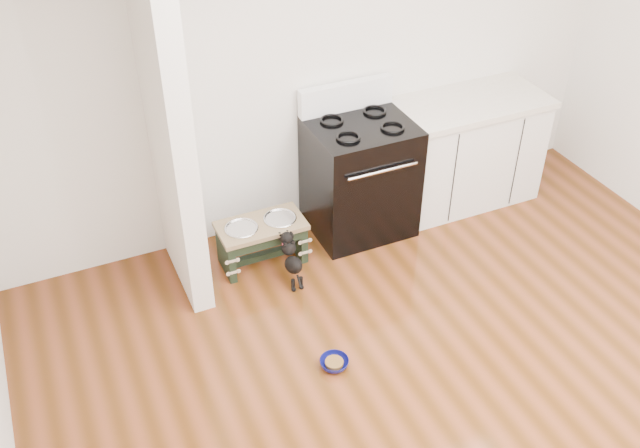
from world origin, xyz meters
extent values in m
plane|color=#4C290D|center=(0.00, 0.00, 0.00)|extent=(5.00, 5.00, 0.00)
plane|color=silver|center=(0.00, 2.50, 1.35)|extent=(5.00, 0.00, 5.00)
cube|color=silver|center=(-1.18, 2.10, 1.35)|extent=(0.15, 0.80, 2.70)
cube|color=black|center=(0.25, 2.15, 0.46)|extent=(0.76, 0.65, 0.92)
cube|color=black|center=(0.25, 1.84, 0.40)|extent=(0.58, 0.02, 0.50)
cylinder|color=silver|center=(0.25, 1.80, 0.72)|extent=(0.56, 0.02, 0.02)
cube|color=white|center=(0.25, 2.43, 1.03)|extent=(0.76, 0.08, 0.22)
torus|color=black|center=(0.07, 2.01, 0.93)|extent=(0.18, 0.18, 0.02)
torus|color=black|center=(0.43, 2.01, 0.93)|extent=(0.18, 0.18, 0.02)
torus|color=black|center=(0.07, 2.29, 0.93)|extent=(0.18, 0.18, 0.02)
torus|color=black|center=(0.43, 2.29, 0.93)|extent=(0.18, 0.18, 0.02)
cube|color=silver|center=(1.23, 2.18, 0.43)|extent=(1.20, 0.60, 0.86)
cube|color=beige|center=(1.23, 2.18, 0.89)|extent=(1.24, 0.64, 0.05)
cube|color=black|center=(1.23, 1.92, 0.05)|extent=(1.20, 0.06, 0.10)
cube|color=black|center=(-0.90, 2.04, 0.16)|extent=(0.05, 0.31, 0.32)
cube|color=black|center=(-0.33, 2.04, 0.16)|extent=(0.05, 0.31, 0.32)
cube|color=black|center=(-0.61, 1.90, 0.28)|extent=(0.51, 0.03, 0.08)
cube|color=black|center=(-0.61, 2.04, 0.05)|extent=(0.51, 0.05, 0.05)
cube|color=brown|center=(-0.61, 2.04, 0.34)|extent=(0.64, 0.34, 0.04)
cylinder|color=silver|center=(-0.76, 2.04, 0.34)|extent=(0.22, 0.22, 0.04)
cylinder|color=silver|center=(-0.46, 2.04, 0.34)|extent=(0.22, 0.22, 0.04)
torus|color=silver|center=(-0.76, 2.04, 0.36)|extent=(0.25, 0.25, 0.02)
torus|color=silver|center=(-0.46, 2.04, 0.36)|extent=(0.25, 0.25, 0.02)
cylinder|color=black|center=(-0.53, 1.64, 0.05)|extent=(0.03, 0.03, 0.10)
cylinder|color=black|center=(-0.47, 1.64, 0.05)|extent=(0.03, 0.03, 0.10)
sphere|color=black|center=(-0.53, 1.63, 0.01)|extent=(0.04, 0.04, 0.04)
sphere|color=black|center=(-0.47, 1.63, 0.01)|extent=(0.04, 0.04, 0.04)
ellipsoid|color=black|center=(-0.50, 1.71, 0.18)|extent=(0.11, 0.26, 0.23)
sphere|color=black|center=(-0.50, 1.79, 0.27)|extent=(0.11, 0.11, 0.11)
sphere|color=black|center=(-0.50, 1.82, 0.34)|extent=(0.09, 0.09, 0.09)
sphere|color=black|center=(-0.53, 1.88, 0.34)|extent=(0.03, 0.03, 0.03)
sphere|color=black|center=(-0.47, 1.88, 0.34)|extent=(0.03, 0.03, 0.03)
cylinder|color=black|center=(-0.50, 1.60, 0.10)|extent=(0.02, 0.07, 0.08)
torus|color=#D73F57|center=(-0.50, 1.81, 0.30)|extent=(0.09, 0.06, 0.08)
imported|color=#0C0E56|center=(-0.57, 0.86, 0.03)|extent=(0.23, 0.23, 0.06)
cylinder|color=brown|center=(-0.57, 0.86, 0.03)|extent=(0.12, 0.12, 0.02)
camera|label=1|loc=(-1.94, -1.96, 3.45)|focal=40.00mm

